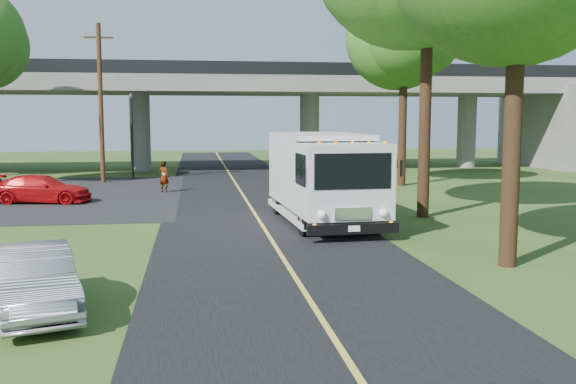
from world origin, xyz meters
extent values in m
plane|color=#2E4819|center=(0.00, 0.00, 0.00)|extent=(120.00, 120.00, 0.00)
cube|color=black|center=(0.00, 10.00, 0.01)|extent=(7.00, 90.00, 0.02)
cube|color=black|center=(-11.00, 18.00, 0.01)|extent=(16.00, 18.00, 0.01)
cube|color=gold|center=(0.00, 10.00, 0.03)|extent=(0.12, 90.00, 0.01)
cube|color=slate|center=(0.00, 32.00, 6.00)|extent=(50.00, 9.00, 1.20)
cube|color=black|center=(0.00, 27.60, 6.90)|extent=(50.00, 0.25, 0.80)
cube|color=black|center=(0.00, 36.40, 6.90)|extent=(50.00, 0.25, 0.80)
cube|color=slate|center=(25.00, 32.00, 3.00)|extent=(4.00, 10.00, 6.00)
cylinder|color=slate|center=(-6.00, 32.00, 2.70)|extent=(1.40, 1.40, 5.40)
cylinder|color=slate|center=(6.00, 32.00, 2.70)|extent=(1.40, 1.40, 5.40)
cylinder|color=slate|center=(18.00, 32.00, 2.70)|extent=(1.40, 1.40, 5.40)
cylinder|color=black|center=(-6.00, 26.00, 2.60)|extent=(0.14, 0.14, 5.20)
imported|color=black|center=(-6.00, 26.00, 4.60)|extent=(0.18, 0.22, 1.10)
cylinder|color=#472D19|center=(-7.50, 24.00, 4.50)|extent=(0.26, 0.26, 9.00)
cube|color=#472D19|center=(-7.50, 24.00, 8.20)|extent=(1.60, 0.10, 0.10)
cylinder|color=#382314|center=(5.50, 1.00, 3.50)|extent=(0.44, 0.44, 7.00)
cylinder|color=#382314|center=(6.20, 9.00, 3.85)|extent=(0.44, 0.44, 7.70)
cylinder|color=#382314|center=(9.00, 20.00, 3.32)|extent=(0.44, 0.44, 6.65)
sphere|color=#286E1D|center=(9.00, 20.00, 8.20)|extent=(5.58, 5.58, 5.58)
sphere|color=#286E1D|center=(9.50, 19.60, 8.50)|extent=(4.96, 4.96, 4.96)
cube|color=silver|center=(2.15, 9.08, 1.89)|extent=(2.95, 5.09, 2.54)
cube|color=silver|center=(2.32, 5.58, 1.78)|extent=(2.80, 2.16, 2.31)
cube|color=black|center=(2.37, 4.59, 2.14)|extent=(2.37, 0.21, 1.07)
cube|color=black|center=(2.37, 4.48, 0.43)|extent=(2.83, 0.34, 0.32)
cube|color=silver|center=(2.17, 8.63, 0.34)|extent=(3.02, 6.67, 0.20)
cylinder|color=black|center=(1.16, 5.75, 0.51)|extent=(0.36, 1.03, 1.02)
cylinder|color=black|center=(3.46, 5.87, 0.51)|extent=(0.36, 1.03, 1.02)
cylinder|color=black|center=(0.93, 10.49, 0.51)|extent=(0.36, 1.03, 1.02)
cylinder|color=black|center=(3.23, 10.60, 0.51)|extent=(0.36, 1.03, 1.02)
imported|color=#B80B0F|center=(-8.93, 15.28, 0.62)|extent=(4.46, 2.36, 1.23)
imported|color=gray|center=(-5.34, -1.37, 0.64)|extent=(2.48, 4.10, 1.28)
imported|color=gray|center=(-3.80, 18.53, 0.79)|extent=(0.69, 0.64, 1.58)
camera|label=1|loc=(-2.27, -13.89, 3.73)|focal=40.00mm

